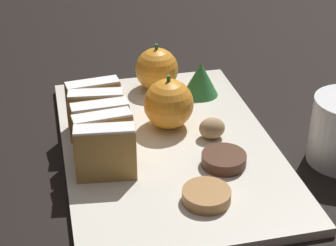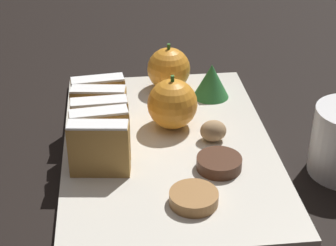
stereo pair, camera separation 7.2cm
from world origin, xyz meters
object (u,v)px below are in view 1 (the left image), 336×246
at_px(orange_far, 157,69).
at_px(walnut, 212,127).
at_px(orange_near, 169,104).
at_px(chocolate_cookie, 224,160).

relative_size(orange_far, walnut, 2.12).
relative_size(orange_near, chocolate_cookie, 1.38).
height_order(orange_far, walnut, orange_far).
bearing_deg(chocolate_cookie, orange_near, 112.56).
bearing_deg(orange_far, walnut, -75.17).
bearing_deg(orange_far, chocolate_cookie, -80.57).
distance_m(orange_near, orange_far, 0.12).
xyz_separation_m(walnut, chocolate_cookie, (-0.00, -0.07, -0.01)).
bearing_deg(orange_far, orange_near, -93.88).
bearing_deg(chocolate_cookie, orange_far, 99.43).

